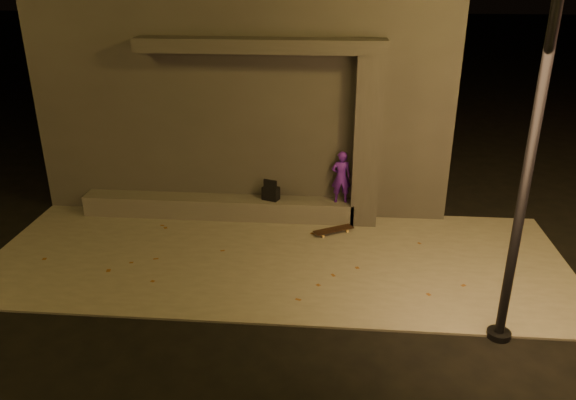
# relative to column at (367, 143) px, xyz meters

# --- Properties ---
(ground) EXTENTS (120.00, 120.00, 0.00)m
(ground) POSITION_rel_column_xyz_m (-1.70, -3.75, -1.84)
(ground) COLOR black
(ground) RESTS_ON ground
(sidewalk) EXTENTS (11.00, 4.40, 0.04)m
(sidewalk) POSITION_rel_column_xyz_m (-1.70, -1.75, -1.82)
(sidewalk) COLOR #68635C
(sidewalk) RESTS_ON ground
(building) EXTENTS (9.00, 5.10, 5.22)m
(building) POSITION_rel_column_xyz_m (-2.70, 2.74, 0.77)
(building) COLOR #3C3A37
(building) RESTS_ON ground
(ledge) EXTENTS (6.00, 0.55, 0.45)m
(ledge) POSITION_rel_column_xyz_m (-3.20, 0.00, -1.58)
(ledge) COLOR #595651
(ledge) RESTS_ON sidewalk
(column) EXTENTS (0.55, 0.55, 3.60)m
(column) POSITION_rel_column_xyz_m (0.00, 0.00, 0.00)
(column) COLOR #3C3A37
(column) RESTS_ON sidewalk
(canopy) EXTENTS (5.00, 0.70, 0.28)m
(canopy) POSITION_rel_column_xyz_m (-2.20, 0.05, 1.94)
(canopy) COLOR #3C3A37
(canopy) RESTS_ON column
(skateboarder) EXTENTS (0.45, 0.32, 1.15)m
(skateboarder) POSITION_rel_column_xyz_m (-0.50, 0.00, -0.78)
(skateboarder) COLOR #4F19A7
(skateboarder) RESTS_ON ledge
(backpack) EXTENTS (0.40, 0.33, 0.49)m
(backpack) POSITION_rel_column_xyz_m (-2.02, 0.00, -1.18)
(backpack) COLOR black
(backpack) RESTS_ON ledge
(skateboard) EXTENTS (0.86, 0.62, 0.10)m
(skateboard) POSITION_rel_column_xyz_m (-0.63, -0.65, -1.72)
(skateboard) COLOR black
(skateboard) RESTS_ON sidewalk
(street_lamp_0) EXTENTS (0.36, 0.36, 6.73)m
(street_lamp_0) POSITION_rel_column_xyz_m (1.93, -3.93, 2.00)
(street_lamp_0) COLOR black
(street_lamp_0) RESTS_ON ground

